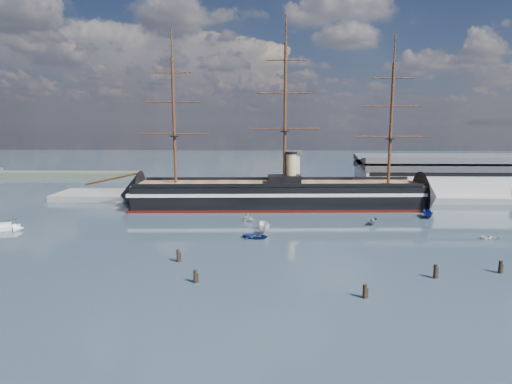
{
  "coord_description": "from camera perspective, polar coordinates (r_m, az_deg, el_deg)",
  "views": [
    {
      "loc": [
        -5.02,
        -71.82,
        26.36
      ],
      "look_at": [
        -8.51,
        35.0,
        9.0
      ],
      "focal_mm": 30.0,
      "sensor_mm": 36.0,
      "label": 1
    }
  ],
  "objects": [
    {
      "name": "ground",
      "position": [
        115.0,
        4.33,
        -4.05
      ],
      "size": [
        600.0,
        600.0,
        0.0
      ],
      "primitive_type": "plane",
      "color": "#2C3B46",
      "rests_on": "ground"
    },
    {
      "name": "piling_near_left",
      "position": [
        73.54,
        -8.08,
        -11.88
      ],
      "size": [
        0.64,
        0.64,
        2.92
      ],
      "primitive_type": "cylinder",
      "color": "black",
      "rests_on": "ground"
    },
    {
      "name": "motorboat_a",
      "position": [
        104.75,
        1.13,
        -5.35
      ],
      "size": [
        7.76,
        3.51,
        3.01
      ],
      "primitive_type": "imported",
      "rotation": [
        0.0,
        0.0,
        0.1
      ],
      "color": "white",
      "rests_on": "ground"
    },
    {
      "name": "sailboat",
      "position": [
        123.6,
        -30.85,
        -4.02
      ],
      "size": [
        8.47,
        4.63,
        13.01
      ],
      "rotation": [
        0.0,
        0.0,
        0.29
      ],
      "color": "white",
      "rests_on": "ground"
    },
    {
      "name": "warship",
      "position": [
        133.7,
        2.18,
        -0.39
      ],
      "size": [
        113.26,
        20.6,
        53.94
      ],
      "rotation": [
        0.0,
        0.0,
        0.05
      ],
      "color": "black",
      "rests_on": "ground"
    },
    {
      "name": "piling_near_mid",
      "position": [
        68.94,
        14.27,
        -13.55
      ],
      "size": [
        0.64,
        0.64,
        2.89
      ],
      "primitive_type": "cylinder",
      "color": "black",
      "rests_on": "ground"
    },
    {
      "name": "motorboat_f",
      "position": [
        129.4,
        21.95,
        -3.21
      ],
      "size": [
        6.77,
        2.84,
        2.65
      ],
      "primitive_type": "imported",
      "rotation": [
        0.0,
        0.0,
        -0.06
      ],
      "color": "navy",
      "rests_on": "ground"
    },
    {
      "name": "warehouse",
      "position": [
        165.4,
        24.27,
        2.03
      ],
      "size": [
        63.0,
        21.0,
        11.6
      ],
      "color": "#B7BABC",
      "rests_on": "ground"
    },
    {
      "name": "piling_extra",
      "position": [
        84.38,
        -10.31,
        -9.13
      ],
      "size": [
        0.64,
        0.64,
        3.15
      ],
      "primitive_type": "cylinder",
      "color": "black",
      "rests_on": "ground"
    },
    {
      "name": "piling_far_right",
      "position": [
        88.46,
        29.74,
        -9.37
      ],
      "size": [
        0.64,
        0.64,
        2.98
      ],
      "primitive_type": "cylinder",
      "color": "black",
      "rests_on": "ground"
    },
    {
      "name": "piling_near_right",
      "position": [
        80.79,
        22.73,
        -10.56
      ],
      "size": [
        0.64,
        0.64,
        3.18
      ],
      "primitive_type": "cylinder",
      "color": "black",
      "rests_on": "ground"
    },
    {
      "name": "motorboat_c",
      "position": [
        116.17,
        15.38,
        -4.23
      ],
      "size": [
        5.24,
        3.84,
        1.98
      ],
      "primitive_type": "imported",
      "rotation": [
        0.0,
        0.0,
        -0.46
      ],
      "color": "slate",
      "rests_on": "ground"
    },
    {
      "name": "shoreline",
      "position": [
        247.81,
        -30.96,
        2.14
      ],
      "size": [
        120.0,
        10.0,
        4.0
      ],
      "color": "#3F4C38",
      "rests_on": "ground"
    },
    {
      "name": "motorboat_d",
      "position": [
        115.81,
        -1.02,
        -3.93
      ],
      "size": [
        6.39,
        5.81,
        2.22
      ],
      "primitive_type": "imported",
      "rotation": [
        0.0,
        0.0,
        0.67
      ],
      "color": "silver",
      "rests_on": "ground"
    },
    {
      "name": "quay",
      "position": [
        150.9,
        7.55,
        -0.91
      ],
      "size": [
        180.0,
        18.0,
        2.0
      ],
      "primitive_type": "cube",
      "color": "slate",
      "rests_on": "ground"
    },
    {
      "name": "quay_tower",
      "position": [
        145.99,
        5.01,
        2.66
      ],
      "size": [
        5.0,
        5.0,
        15.0
      ],
      "color": "silver",
      "rests_on": "ground"
    },
    {
      "name": "motorboat_b",
      "position": [
        99.03,
        -0.07,
        -6.21
      ],
      "size": [
        2.24,
        3.86,
        1.69
      ],
      "primitive_type": "imported",
      "rotation": [
        0.0,
        0.0,
        1.34
      ],
      "color": "navy",
      "rests_on": "ground"
    },
    {
      "name": "motorboat_e",
      "position": [
        112.07,
        28.85,
        -5.55
      ],
      "size": [
        1.6,
        2.78,
        1.22
      ],
      "primitive_type": "imported",
      "rotation": [
        0.0,
        0.0,
        1.34
      ],
      "color": "silver",
      "rests_on": "ground"
    }
  ]
}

